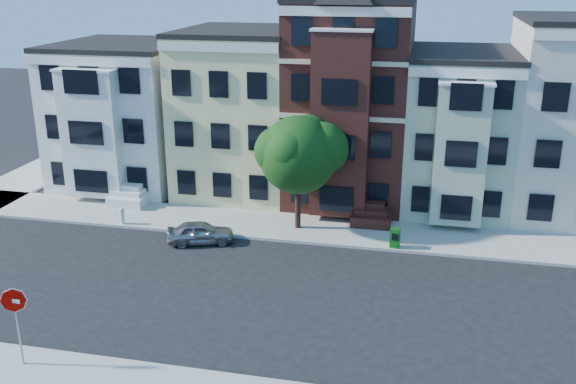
% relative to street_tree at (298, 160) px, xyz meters
% --- Properties ---
extents(ground, '(120.00, 120.00, 0.00)m').
position_rel_street_tree_xyz_m(ground, '(1.98, -7.90, -4.04)').
color(ground, black).
extents(far_sidewalk, '(60.00, 4.00, 0.15)m').
position_rel_street_tree_xyz_m(far_sidewalk, '(1.98, 0.10, -3.96)').
color(far_sidewalk, '#9E9B93').
rests_on(far_sidewalk, ground).
extents(house_white, '(8.00, 9.00, 9.00)m').
position_rel_street_tree_xyz_m(house_white, '(-13.02, 6.60, 0.46)').
color(house_white, white).
rests_on(house_white, ground).
extents(house_yellow, '(7.00, 9.00, 10.00)m').
position_rel_street_tree_xyz_m(house_yellow, '(-5.02, 6.60, 0.96)').
color(house_yellow, '#F4E49D').
rests_on(house_yellow, ground).
extents(house_brown, '(7.00, 9.00, 12.00)m').
position_rel_street_tree_xyz_m(house_brown, '(1.98, 6.60, 1.96)').
color(house_brown, '#3A1612').
rests_on(house_brown, ground).
extents(house_green, '(6.00, 9.00, 9.00)m').
position_rel_street_tree_xyz_m(house_green, '(8.48, 6.60, 0.46)').
color(house_green, '#A3B699').
rests_on(house_green, ground).
extents(street_tree, '(7.12, 7.12, 7.78)m').
position_rel_street_tree_xyz_m(street_tree, '(0.00, 0.00, 0.00)').
color(street_tree, '#194813').
rests_on(street_tree, far_sidewalk).
extents(parked_car, '(3.76, 2.49, 1.19)m').
position_rel_street_tree_xyz_m(parked_car, '(-4.66, -2.88, -3.44)').
color(parked_car, '#939599').
rests_on(parked_car, ground).
extents(newspaper_box, '(0.52, 0.48, 1.02)m').
position_rel_street_tree_xyz_m(newspaper_box, '(5.43, -1.60, -3.38)').
color(newspaper_box, '#0D5D12').
rests_on(newspaper_box, far_sidewalk).
extents(fire_hydrant, '(0.35, 0.35, 0.76)m').
position_rel_street_tree_xyz_m(fire_hydrant, '(-9.75, -1.60, -3.51)').
color(fire_hydrant, silver).
rests_on(fire_hydrant, far_sidewalk).
extents(stop_sign, '(0.95, 0.17, 3.45)m').
position_rel_street_tree_xyz_m(stop_sign, '(-7.13, -14.95, -2.16)').
color(stop_sign, '#AF0400').
rests_on(stop_sign, near_sidewalk).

